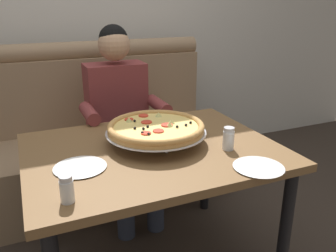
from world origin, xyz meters
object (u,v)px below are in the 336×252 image
(booth_bench, at_px, (109,142))
(dining_table, at_px, (152,163))
(shaker_parmesan, at_px, (228,140))
(shaker_pepper_flakes, at_px, (67,191))
(plate_near_right, at_px, (259,166))
(pizza, at_px, (156,128))
(plate_near_left, at_px, (80,166))
(diner_main, at_px, (121,112))

(booth_bench, distance_m, dining_table, 0.97)
(shaker_parmesan, relative_size, shaker_pepper_flakes, 1.09)
(booth_bench, xyz_separation_m, plate_near_right, (0.35, -1.34, 0.33))
(shaker_parmesan, bearing_deg, plate_near_right, -87.23)
(pizza, bearing_deg, shaker_parmesan, -36.34)
(booth_bench, relative_size, shaker_parmesan, 14.65)
(dining_table, distance_m, shaker_parmesan, 0.40)
(booth_bench, height_order, pizza, booth_bench)
(booth_bench, relative_size, plate_near_left, 7.18)
(pizza, xyz_separation_m, shaker_parmesan, (0.30, -0.22, -0.03))
(shaker_pepper_flakes, bearing_deg, dining_table, 36.79)
(pizza, xyz_separation_m, plate_near_left, (-0.41, -0.13, -0.07))
(booth_bench, distance_m, plate_near_right, 1.42)
(dining_table, height_order, diner_main, diner_main)
(booth_bench, bearing_deg, shaker_pepper_flakes, -109.76)
(plate_near_left, bearing_deg, dining_table, 13.09)
(dining_table, height_order, shaker_parmesan, shaker_parmesan)
(shaker_parmesan, height_order, shaker_pepper_flakes, shaker_parmesan)
(shaker_parmesan, height_order, plate_near_left, shaker_parmesan)
(booth_bench, distance_m, shaker_pepper_flakes, 1.42)
(shaker_parmesan, xyz_separation_m, plate_near_left, (-0.71, 0.08, -0.04))
(booth_bench, bearing_deg, pizza, -87.44)
(dining_table, xyz_separation_m, plate_near_left, (-0.37, -0.09, 0.09))
(booth_bench, height_order, plate_near_right, booth_bench)
(shaker_pepper_flakes, bearing_deg, booth_bench, 70.24)
(plate_near_left, bearing_deg, pizza, 18.06)
(dining_table, relative_size, shaker_pepper_flakes, 11.77)
(shaker_pepper_flakes, xyz_separation_m, plate_near_right, (0.81, -0.05, -0.03))
(diner_main, xyz_separation_m, pizza, (0.01, -0.63, 0.10))
(shaker_parmesan, xyz_separation_m, plate_near_right, (0.01, -0.23, -0.04))
(pizza, distance_m, shaker_parmesan, 0.37)
(dining_table, bearing_deg, plate_near_right, -48.96)
(booth_bench, height_order, shaker_pepper_flakes, booth_bench)
(shaker_parmesan, bearing_deg, dining_table, 153.19)
(shaker_parmesan, relative_size, plate_near_right, 0.51)
(shaker_pepper_flakes, bearing_deg, plate_near_left, 70.85)
(plate_near_left, bearing_deg, shaker_pepper_flakes, -109.15)
(booth_bench, bearing_deg, plate_near_right, -75.49)
(booth_bench, xyz_separation_m, plate_near_left, (-0.37, -1.03, 0.33))
(dining_table, xyz_separation_m, shaker_parmesan, (0.34, -0.17, 0.13))
(shaker_parmesan, bearing_deg, plate_near_left, 173.31)
(diner_main, relative_size, shaker_pepper_flakes, 12.17)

